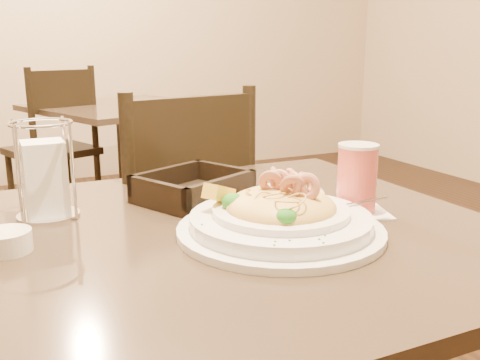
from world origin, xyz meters
name	(u,v)px	position (x,y,z in m)	size (l,w,h in m)	color
main_table	(244,335)	(0.00, 0.00, 0.49)	(0.90, 0.90, 0.71)	black
background_table	(128,144)	(0.30, 2.15, 0.49)	(1.15, 1.15, 0.71)	black
dining_chair_near	(172,237)	(0.04, 0.56, 0.50)	(0.49, 0.49, 0.93)	black
dining_chair_far	(55,144)	(-0.08, 2.30, 0.50)	(0.54, 0.54, 0.93)	black
pasta_bowl	(280,216)	(0.03, -0.07, 0.75)	(0.40, 0.36, 0.12)	white
drink_glass	(357,179)	(0.23, -0.02, 0.78)	(0.15, 0.15, 0.14)	white
bread_basket	(193,190)	(-0.03, 0.20, 0.74)	(0.27, 0.25, 0.06)	black
napkin_caddy	(45,176)	(-0.32, 0.20, 0.79)	(0.12, 0.12, 0.19)	silver
side_plate	(288,193)	(0.17, 0.14, 0.72)	(0.15, 0.15, 0.01)	white
butter_ramekin	(6,241)	(-0.40, 0.04, 0.73)	(0.08, 0.08, 0.03)	white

